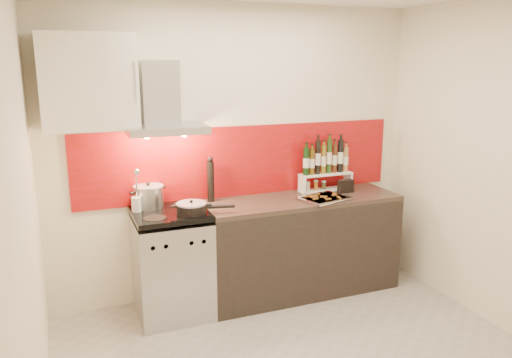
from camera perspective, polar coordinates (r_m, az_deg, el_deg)
name	(u,v)px	position (r m, az deg, el deg)	size (l,w,h in m)	color
back_wall	(238,152)	(4.52, -2.10, 3.06)	(3.40, 0.02, 2.60)	silver
left_wall	(23,216)	(2.91, -25.06, -3.88)	(0.02, 2.80, 2.60)	silver
right_wall	(505,168)	(4.31, 26.62, 1.16)	(0.02, 2.80, 2.60)	silver
backsplash	(243,161)	(4.54, -1.45, 2.08)	(3.00, 0.02, 0.64)	maroon
range_stove	(172,265)	(4.30, -9.57, -9.62)	(0.60, 0.60, 0.91)	#B7B7BA
counter	(300,245)	(4.67, 5.08, -7.48)	(1.80, 0.60, 0.90)	black
range_hood	(162,107)	(4.12, -10.68, 8.08)	(0.62, 0.50, 0.61)	#B7B7BA
upper_cabinet	(89,82)	(4.03, -18.59, 10.47)	(0.70, 0.35, 0.72)	#EDE5CE
stock_pot	(149,196)	(4.27, -12.17, -1.93)	(0.25, 0.25, 0.22)	#B7B7BA
saute_pan	(193,208)	(4.04, -7.27, -3.31)	(0.47, 0.24, 0.11)	black
utensil_jar	(136,199)	(4.14, -13.50, -2.29)	(0.08, 0.12, 0.38)	silver
pepper_mill	(211,180)	(4.37, -5.21, -0.10)	(0.06, 0.06, 0.40)	black
step_shelf	(325,167)	(4.76, 7.93, 1.37)	(0.52, 0.14, 0.49)	white
caddy_box	(346,186)	(4.76, 10.21, -0.81)	(0.14, 0.06, 0.12)	black
baking_tray	(324,198)	(4.48, 7.75, -2.18)	(0.48, 0.41, 0.03)	silver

